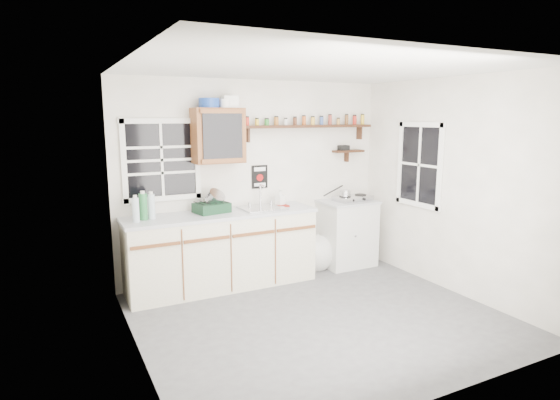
{
  "coord_description": "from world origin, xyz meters",
  "views": [
    {
      "loc": [
        -2.42,
        -3.88,
        2.06
      ],
      "look_at": [
        -0.18,
        0.55,
        1.16
      ],
      "focal_mm": 30.0,
      "sensor_mm": 36.0,
      "label": 1
    }
  ],
  "objects_px": {
    "right_cabinet": "(347,233)",
    "dish_rack": "(213,205)",
    "spice_shelf": "(309,125)",
    "hotplate": "(353,198)",
    "main_cabinet": "(222,250)",
    "upper_cabinet": "(218,136)"
  },
  "relations": [
    {
      "from": "dish_rack",
      "to": "hotplate",
      "type": "xyz_separation_m",
      "value": [
        1.99,
        -0.06,
        -0.07
      ]
    },
    {
      "from": "right_cabinet",
      "to": "dish_rack",
      "type": "xyz_separation_m",
      "value": [
        -1.92,
        0.04,
        0.56
      ]
    },
    {
      "from": "right_cabinet",
      "to": "hotplate",
      "type": "bearing_deg",
      "value": -15.44
    },
    {
      "from": "upper_cabinet",
      "to": "hotplate",
      "type": "xyz_separation_m",
      "value": [
        1.87,
        -0.14,
        -0.88
      ]
    },
    {
      "from": "right_cabinet",
      "to": "upper_cabinet",
      "type": "xyz_separation_m",
      "value": [
        -1.8,
        0.12,
        1.37
      ]
    },
    {
      "from": "main_cabinet",
      "to": "dish_rack",
      "type": "xyz_separation_m",
      "value": [
        -0.08,
        0.06,
        0.55
      ]
    },
    {
      "from": "upper_cabinet",
      "to": "dish_rack",
      "type": "distance_m",
      "value": 0.82
    },
    {
      "from": "dish_rack",
      "to": "hotplate",
      "type": "distance_m",
      "value": 1.99
    },
    {
      "from": "spice_shelf",
      "to": "dish_rack",
      "type": "relative_size",
      "value": 4.41
    },
    {
      "from": "main_cabinet",
      "to": "hotplate",
      "type": "bearing_deg",
      "value": 0.16
    },
    {
      "from": "right_cabinet",
      "to": "spice_shelf",
      "type": "xyz_separation_m",
      "value": [
        -0.52,
        0.19,
        1.48
      ]
    },
    {
      "from": "hotplate",
      "to": "main_cabinet",
      "type": "bearing_deg",
      "value": 175.25
    },
    {
      "from": "dish_rack",
      "to": "right_cabinet",
      "type": "bearing_deg",
      "value": -12.2
    },
    {
      "from": "right_cabinet",
      "to": "dish_rack",
      "type": "bearing_deg",
      "value": 178.86
    },
    {
      "from": "right_cabinet",
      "to": "upper_cabinet",
      "type": "bearing_deg",
      "value": 176.24
    },
    {
      "from": "right_cabinet",
      "to": "hotplate",
      "type": "height_order",
      "value": "hotplate"
    },
    {
      "from": "right_cabinet",
      "to": "hotplate",
      "type": "distance_m",
      "value": 0.49
    },
    {
      "from": "right_cabinet",
      "to": "upper_cabinet",
      "type": "height_order",
      "value": "upper_cabinet"
    },
    {
      "from": "main_cabinet",
      "to": "dish_rack",
      "type": "relative_size",
      "value": 5.33
    },
    {
      "from": "upper_cabinet",
      "to": "hotplate",
      "type": "relative_size",
      "value": 1.2
    },
    {
      "from": "upper_cabinet",
      "to": "spice_shelf",
      "type": "relative_size",
      "value": 0.34
    },
    {
      "from": "spice_shelf",
      "to": "dish_rack",
      "type": "height_order",
      "value": "spice_shelf"
    }
  ]
}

